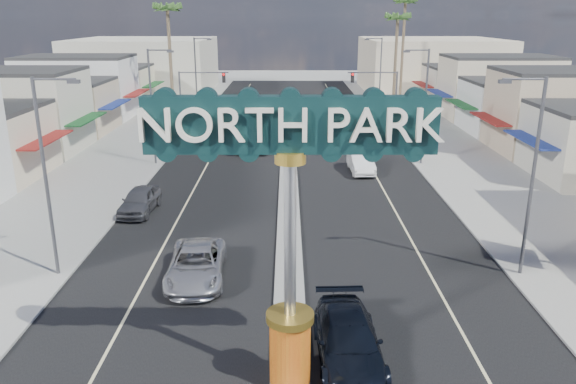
{
  "coord_description": "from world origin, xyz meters",
  "views": [
    {
      "loc": [
        -0.08,
        -13.42,
        11.42
      ],
      "look_at": [
        -0.06,
        9.34,
        4.23
      ],
      "focal_mm": 35.0,
      "sensor_mm": 36.0,
      "label": 1
    }
  ],
  "objects_px": {
    "palm_right_mid": "(398,22)",
    "traffic_signal_left": "(198,89)",
    "gateway_sign": "(290,212)",
    "palm_left_far": "(168,14)",
    "streetlight_l_far": "(197,73)",
    "car_parked_left": "(140,200)",
    "streetlight_l_mid": "(153,101)",
    "streetlight_l_near": "(48,169)",
    "streetlight_r_mid": "(423,101)",
    "palm_right_far": "(405,7)",
    "city_bus": "(260,123)",
    "suv_left": "(196,264)",
    "car_parked_right": "(361,162)",
    "streetlight_r_near": "(530,169)",
    "streetlight_r_far": "(379,73)",
    "traffic_signal_right": "(379,89)",
    "suv_right": "(348,340)"
  },
  "relations": [
    {
      "from": "palm_right_mid",
      "to": "traffic_signal_left",
      "type": "bearing_deg",
      "value": -151.58
    },
    {
      "from": "gateway_sign",
      "to": "palm_left_far",
      "type": "distance_m",
      "value": 50.06
    },
    {
      "from": "streetlight_l_far",
      "to": "car_parked_left",
      "type": "height_order",
      "value": "streetlight_l_far"
    },
    {
      "from": "streetlight_l_mid",
      "to": "palm_left_far",
      "type": "distance_m",
      "value": 21.16
    },
    {
      "from": "streetlight_l_near",
      "to": "streetlight_r_mid",
      "type": "bearing_deg",
      "value": 43.79
    },
    {
      "from": "traffic_signal_left",
      "to": "palm_right_far",
      "type": "bearing_deg",
      "value": 36.67
    },
    {
      "from": "city_bus",
      "to": "suv_left",
      "type": "bearing_deg",
      "value": -88.5
    },
    {
      "from": "car_parked_right",
      "to": "city_bus",
      "type": "distance_m",
      "value": 13.59
    },
    {
      "from": "gateway_sign",
      "to": "car_parked_right",
      "type": "distance_m",
      "value": 26.89
    },
    {
      "from": "streetlight_r_near",
      "to": "palm_right_far",
      "type": "height_order",
      "value": "palm_right_far"
    },
    {
      "from": "streetlight_l_near",
      "to": "suv_left",
      "type": "relative_size",
      "value": 1.68
    },
    {
      "from": "streetlight_l_far",
      "to": "streetlight_r_far",
      "type": "relative_size",
      "value": 1.0
    },
    {
      "from": "palm_right_mid",
      "to": "gateway_sign",
      "type": "bearing_deg",
      "value": -103.53
    },
    {
      "from": "streetlight_r_near",
      "to": "car_parked_left",
      "type": "distance_m",
      "value": 21.71
    },
    {
      "from": "gateway_sign",
      "to": "car_parked_left",
      "type": "height_order",
      "value": "gateway_sign"
    },
    {
      "from": "car_parked_right",
      "to": "suv_left",
      "type": "bearing_deg",
      "value": -120.06
    },
    {
      "from": "car_parked_left",
      "to": "palm_left_far",
      "type": "bearing_deg",
      "value": 100.46
    },
    {
      "from": "streetlight_l_mid",
      "to": "streetlight_l_near",
      "type": "bearing_deg",
      "value": -90.0
    },
    {
      "from": "streetlight_r_near",
      "to": "palm_left_far",
      "type": "distance_m",
      "value": 46.8
    },
    {
      "from": "traffic_signal_left",
      "to": "streetlight_r_far",
      "type": "relative_size",
      "value": 0.67
    },
    {
      "from": "streetlight_l_far",
      "to": "palm_left_far",
      "type": "height_order",
      "value": "palm_left_far"
    },
    {
      "from": "traffic_signal_right",
      "to": "gateway_sign",
      "type": "bearing_deg",
      "value": -102.33
    },
    {
      "from": "traffic_signal_left",
      "to": "car_parked_left",
      "type": "height_order",
      "value": "traffic_signal_left"
    },
    {
      "from": "streetlight_l_mid",
      "to": "traffic_signal_right",
      "type": "bearing_deg",
      "value": 35.5
    },
    {
      "from": "streetlight_r_mid",
      "to": "palm_left_far",
      "type": "bearing_deg",
      "value": 139.52
    },
    {
      "from": "palm_right_mid",
      "to": "palm_right_far",
      "type": "relative_size",
      "value": 0.86
    },
    {
      "from": "suv_right",
      "to": "city_bus",
      "type": "relative_size",
      "value": 0.43
    },
    {
      "from": "streetlight_l_near",
      "to": "palm_right_mid",
      "type": "distance_m",
      "value": 51.92
    },
    {
      "from": "streetlight_l_near",
      "to": "streetlight_l_mid",
      "type": "xyz_separation_m",
      "value": [
        0.0,
        20.0,
        0.0
      ]
    },
    {
      "from": "gateway_sign",
      "to": "streetlight_l_mid",
      "type": "xyz_separation_m",
      "value": [
        -10.43,
        28.02,
        -0.86
      ]
    },
    {
      "from": "palm_right_mid",
      "to": "suv_left",
      "type": "height_order",
      "value": "palm_right_mid"
    },
    {
      "from": "car_parked_left",
      "to": "car_parked_right",
      "type": "distance_m",
      "value": 17.13
    },
    {
      "from": "traffic_signal_right",
      "to": "car_parked_left",
      "type": "height_order",
      "value": "traffic_signal_right"
    },
    {
      "from": "streetlight_l_near",
      "to": "suv_left",
      "type": "distance_m",
      "value": 7.62
    },
    {
      "from": "gateway_sign",
      "to": "streetlight_r_mid",
      "type": "relative_size",
      "value": 1.02
    },
    {
      "from": "streetlight_l_near",
      "to": "suv_right",
      "type": "xyz_separation_m",
      "value": [
        12.43,
        -6.63,
        -4.29
      ]
    },
    {
      "from": "traffic_signal_left",
      "to": "suv_right",
      "type": "height_order",
      "value": "traffic_signal_left"
    },
    {
      "from": "traffic_signal_right",
      "to": "streetlight_l_near",
      "type": "relative_size",
      "value": 0.67
    },
    {
      "from": "gateway_sign",
      "to": "streetlight_r_far",
      "type": "bearing_deg",
      "value": 78.22
    },
    {
      "from": "palm_right_mid",
      "to": "car_parked_left",
      "type": "height_order",
      "value": "palm_right_mid"
    },
    {
      "from": "suv_left",
      "to": "palm_right_mid",
      "type": "bearing_deg",
      "value": 66.39
    },
    {
      "from": "streetlight_l_far",
      "to": "streetlight_r_near",
      "type": "height_order",
      "value": "same"
    },
    {
      "from": "palm_right_far",
      "to": "streetlight_l_mid",
      "type": "bearing_deg",
      "value": -128.48
    },
    {
      "from": "suv_left",
      "to": "streetlight_r_far",
      "type": "bearing_deg",
      "value": 67.7
    },
    {
      "from": "streetlight_l_near",
      "to": "palm_right_far",
      "type": "relative_size",
      "value": 0.64
    },
    {
      "from": "streetlight_r_mid",
      "to": "palm_right_far",
      "type": "bearing_deg",
      "value": 81.88
    },
    {
      "from": "streetlight_r_far",
      "to": "streetlight_r_mid",
      "type": "bearing_deg",
      "value": -90.0
    },
    {
      "from": "streetlight_l_far",
      "to": "city_bus",
      "type": "height_order",
      "value": "streetlight_l_far"
    },
    {
      "from": "car_parked_left",
      "to": "palm_right_far",
      "type": "bearing_deg",
      "value": 64.2
    },
    {
      "from": "streetlight_r_far",
      "to": "gateway_sign",
      "type": "bearing_deg",
      "value": -101.78
    }
  ]
}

